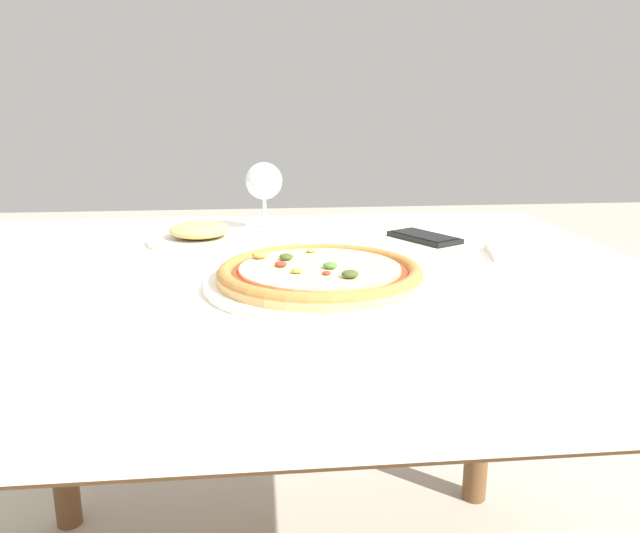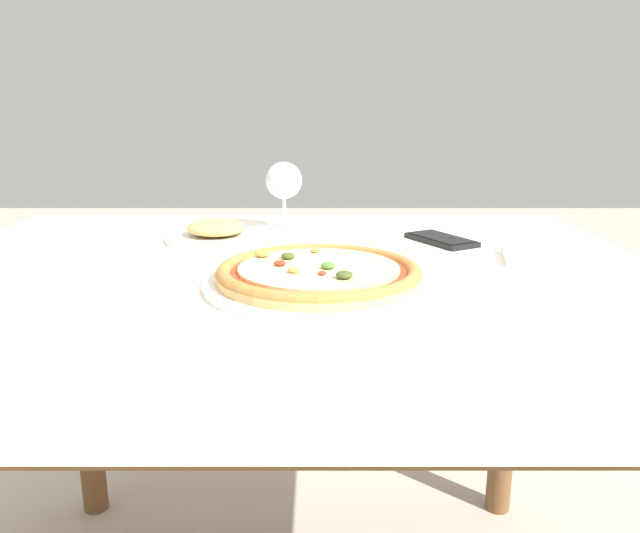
{
  "view_description": "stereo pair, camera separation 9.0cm",
  "coord_description": "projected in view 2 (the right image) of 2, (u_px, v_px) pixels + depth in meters",
  "views": [
    {
      "loc": [
        -0.03,
        -0.94,
        0.99
      ],
      "look_at": [
        0.06,
        -0.07,
        0.76
      ],
      "focal_mm": 35.0,
      "sensor_mm": 36.0,
      "label": 1
    },
    {
      "loc": [
        0.06,
        -0.95,
        0.99
      ],
      "look_at": [
        0.06,
        -0.07,
        0.76
      ],
      "focal_mm": 35.0,
      "sensor_mm": 36.0,
      "label": 2
    }
  ],
  "objects": [
    {
      "name": "pizza_plate",
      "position": [
        320.0,
        275.0,
        0.92
      ],
      "size": [
        0.34,
        0.34,
        0.04
      ],
      "color": "white",
      "rests_on": "dining_table"
    },
    {
      "name": "fork",
      "position": [
        115.0,
        303.0,
        0.84
      ],
      "size": [
        0.06,
        0.17,
        0.0
      ],
      "color": "silver",
      "rests_on": "dining_table"
    },
    {
      "name": "cell_phone",
      "position": [
        442.0,
        240.0,
        1.2
      ],
      "size": [
        0.13,
        0.16,
        0.01
      ],
      "color": "black",
      "rests_on": "dining_table"
    },
    {
      "name": "side_plate",
      "position": [
        218.0,
        232.0,
        1.22
      ],
      "size": [
        0.2,
        0.2,
        0.04
      ],
      "color": "white",
      "rests_on": "dining_table"
    },
    {
      "name": "napkin_folded",
      "position": [
        550.0,
        258.0,
        1.06
      ],
      "size": [
        0.17,
        0.14,
        0.01
      ],
      "color": "silver",
      "rests_on": "dining_table"
    },
    {
      "name": "wine_glass_far_left",
      "position": [
        285.0,
        182.0,
        1.31
      ],
      "size": [
        0.08,
        0.08,
        0.14
      ],
      "color": "silver",
      "rests_on": "dining_table"
    },
    {
      "name": "dining_table",
      "position": [
        285.0,
        324.0,
        1.0
      ],
      "size": [
        1.23,
        1.05,
        0.73
      ],
      "color": "brown",
      "rests_on": "ground_plane"
    }
  ]
}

